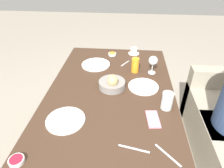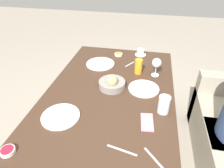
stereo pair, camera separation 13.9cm
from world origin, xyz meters
TOP-DOWN VIEW (x-y plane):
  - ground_plane at (0.00, 0.00)m, footprint 10.00×10.00m
  - dining_table at (0.00, 0.00)m, footprint 1.47×0.94m
  - bread_basket at (-0.02, 0.01)m, footprint 0.20×0.20m
  - plate_near_left at (-0.37, -0.17)m, footprint 0.26×0.26m
  - plate_near_right at (0.35, -0.25)m, footprint 0.24×0.24m
  - plate_far_center at (-0.05, 0.24)m, footprint 0.23×0.23m
  - juice_glass at (-0.28, 0.18)m, footprint 0.06×0.06m
  - water_tumbler at (0.18, 0.38)m, footprint 0.07×0.07m
  - wine_glass at (-0.27, 0.32)m, footprint 0.08×0.08m
  - coffee_cup at (-0.64, 0.17)m, footprint 0.11×0.11m
  - jam_bowl_berry at (0.66, -0.41)m, footprint 0.08×0.08m
  - jam_bowl_honey at (-0.59, -0.04)m, footprint 0.08×0.08m
  - fork_silver at (0.53, 0.17)m, footprint 0.05×0.17m
  - knife_silver at (0.55, 0.34)m, footprint 0.13×0.12m
  - spoon_coffee at (-0.42, 0.09)m, footprint 0.11×0.08m
  - cell_phone at (0.30, 0.29)m, footprint 0.16×0.09m

SIDE VIEW (x-z plane):
  - ground_plane at x=0.00m, z-range 0.00..0.00m
  - dining_table at x=0.00m, z-range 0.28..1.01m
  - fork_silver at x=0.53m, z-range 0.73..0.73m
  - knife_silver at x=0.55m, z-range 0.73..0.73m
  - spoon_coffee at x=-0.42m, z-range 0.73..0.73m
  - cell_phone at x=0.30m, z-range 0.73..0.74m
  - plate_near_left at x=-0.37m, z-range 0.73..0.74m
  - plate_near_right at x=0.35m, z-range 0.73..0.74m
  - plate_far_center at x=-0.05m, z-range 0.73..0.74m
  - jam_bowl_berry at x=0.66m, z-range 0.73..0.75m
  - jam_bowl_honey at x=-0.59m, z-range 0.73..0.75m
  - coffee_cup at x=-0.64m, z-range 0.73..0.79m
  - bread_basket at x=-0.02m, z-range 0.71..0.83m
  - water_tumbler at x=0.18m, z-range 0.73..0.85m
  - juice_glass at x=-0.28m, z-range 0.73..0.86m
  - wine_glass at x=-0.27m, z-range 0.76..0.92m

